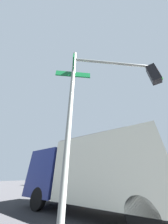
# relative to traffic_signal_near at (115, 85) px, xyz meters

# --- Properties ---
(traffic_signal_near) EXTENTS (2.93, 2.40, 5.53)m
(traffic_signal_near) POSITION_rel_traffic_signal_near_xyz_m (0.00, 0.00, 0.00)
(traffic_signal_near) COLOR slate
(traffic_signal_near) RESTS_ON ground_plane
(building_stucco) EXTENTS (15.00, 20.73, 8.53)m
(building_stucco) POSITION_rel_traffic_signal_near_xyz_m (-9.72, 24.80, 0.32)
(building_stucco) COLOR silver
(building_stucco) RESTS_ON ground_plane
(box_truck_second) EXTENTS (7.86, 2.64, 3.33)m
(box_truck_second) POSITION_rel_traffic_signal_near_xyz_m (-3.00, 3.25, -2.11)
(box_truck_second) COLOR navy
(box_truck_second) RESTS_ON ground_plane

